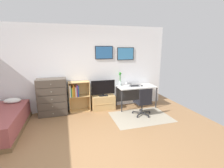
{
  "coord_description": "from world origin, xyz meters",
  "views": [
    {
      "loc": [
        -0.34,
        -2.89,
        2.05
      ],
      "look_at": [
        0.94,
        1.5,
        1.0
      ],
      "focal_mm": 26.34,
      "sensor_mm": 36.0,
      "label": 1
    }
  ],
  "objects_px": {
    "dresser": "(52,97)",
    "computer_mouse": "(142,86)",
    "bookshelf": "(77,95)",
    "bamboo_vase": "(120,79)",
    "tv_stand": "(103,102)",
    "office_chair": "(144,101)",
    "desk": "(135,89)",
    "television": "(103,88)",
    "wine_glass": "(127,83)",
    "laptop": "(134,84)"
  },
  "relations": [
    {
      "from": "dresser",
      "to": "computer_mouse",
      "type": "height_order",
      "value": "dresser"
    },
    {
      "from": "bookshelf",
      "to": "bamboo_vase",
      "type": "bearing_deg",
      "value": 1.91
    },
    {
      "from": "tv_stand",
      "to": "office_chair",
      "type": "xyz_separation_m",
      "value": [
        1.03,
        -0.87,
        0.22
      ]
    },
    {
      "from": "desk",
      "to": "computer_mouse",
      "type": "xyz_separation_m",
      "value": [
        0.18,
        -0.14,
        0.15
      ]
    },
    {
      "from": "television",
      "to": "bamboo_vase",
      "type": "height_order",
      "value": "bamboo_vase"
    },
    {
      "from": "wine_glass",
      "to": "television",
      "type": "bearing_deg",
      "value": 171.47
    },
    {
      "from": "bookshelf",
      "to": "office_chair",
      "type": "height_order",
      "value": "bookshelf"
    },
    {
      "from": "tv_stand",
      "to": "television",
      "type": "height_order",
      "value": "television"
    },
    {
      "from": "computer_mouse",
      "to": "desk",
      "type": "bearing_deg",
      "value": 142.41
    },
    {
      "from": "desk",
      "to": "office_chair",
      "type": "xyz_separation_m",
      "value": [
        -0.09,
        -0.84,
        -0.15
      ]
    },
    {
      "from": "dresser",
      "to": "laptop",
      "type": "xyz_separation_m",
      "value": [
        2.64,
        -0.03,
        0.24
      ]
    },
    {
      "from": "tv_stand",
      "to": "bamboo_vase",
      "type": "xyz_separation_m",
      "value": [
        0.62,
        0.1,
        0.73
      ]
    },
    {
      "from": "bamboo_vase",
      "to": "laptop",
      "type": "bearing_deg",
      "value": -18.57
    },
    {
      "from": "dresser",
      "to": "television",
      "type": "xyz_separation_m",
      "value": [
        1.57,
        -0.01,
        0.16
      ]
    },
    {
      "from": "desk",
      "to": "bookshelf",
      "type": "bearing_deg",
      "value": 177.4
    },
    {
      "from": "bamboo_vase",
      "to": "television",
      "type": "bearing_deg",
      "value": -168.72
    },
    {
      "from": "bookshelf",
      "to": "laptop",
      "type": "distance_m",
      "value": 1.92
    },
    {
      "from": "office_chair",
      "to": "wine_glass",
      "type": "relative_size",
      "value": 4.78
    },
    {
      "from": "bookshelf",
      "to": "tv_stand",
      "type": "xyz_separation_m",
      "value": [
        0.83,
        -0.05,
        -0.32
      ]
    },
    {
      "from": "television",
      "to": "wine_glass",
      "type": "bearing_deg",
      "value": -8.53
    },
    {
      "from": "desk",
      "to": "tv_stand",
      "type": "bearing_deg",
      "value": 178.22
    },
    {
      "from": "bookshelf",
      "to": "television",
      "type": "height_order",
      "value": "television"
    },
    {
      "from": "office_chair",
      "to": "bamboo_vase",
      "type": "relative_size",
      "value": 1.83
    },
    {
      "from": "laptop",
      "to": "computer_mouse",
      "type": "bearing_deg",
      "value": -23.16
    },
    {
      "from": "bookshelf",
      "to": "computer_mouse",
      "type": "height_order",
      "value": "bookshelf"
    },
    {
      "from": "computer_mouse",
      "to": "bamboo_vase",
      "type": "bearing_deg",
      "value": 158.18
    },
    {
      "from": "tv_stand",
      "to": "office_chair",
      "type": "distance_m",
      "value": 1.37
    },
    {
      "from": "dresser",
      "to": "tv_stand",
      "type": "distance_m",
      "value": 1.6
    },
    {
      "from": "bamboo_vase",
      "to": "dresser",
      "type": "bearing_deg",
      "value": -176.94
    },
    {
      "from": "tv_stand",
      "to": "computer_mouse",
      "type": "height_order",
      "value": "computer_mouse"
    },
    {
      "from": "television",
      "to": "desk",
      "type": "bearing_deg",
      "value": -0.65
    },
    {
      "from": "bookshelf",
      "to": "laptop",
      "type": "bearing_deg",
      "value": -3.09
    },
    {
      "from": "computer_mouse",
      "to": "television",
      "type": "bearing_deg",
      "value": 173.48
    },
    {
      "from": "bookshelf",
      "to": "tv_stand",
      "type": "height_order",
      "value": "bookshelf"
    },
    {
      "from": "bamboo_vase",
      "to": "wine_glass",
      "type": "distance_m",
      "value": 0.29
    },
    {
      "from": "television",
      "to": "desk",
      "type": "height_order",
      "value": "television"
    },
    {
      "from": "tv_stand",
      "to": "bamboo_vase",
      "type": "height_order",
      "value": "bamboo_vase"
    },
    {
      "from": "laptop",
      "to": "wine_glass",
      "type": "xyz_separation_m",
      "value": [
        -0.31,
        -0.09,
        0.07
      ]
    },
    {
      "from": "dresser",
      "to": "desk",
      "type": "xyz_separation_m",
      "value": [
        2.7,
        -0.02,
        0.05
      ]
    },
    {
      "from": "wine_glass",
      "to": "computer_mouse",
      "type": "bearing_deg",
      "value": -3.64
    },
    {
      "from": "dresser",
      "to": "desk",
      "type": "bearing_deg",
      "value": -0.43
    },
    {
      "from": "bamboo_vase",
      "to": "wine_glass",
      "type": "relative_size",
      "value": 2.61
    },
    {
      "from": "desk",
      "to": "computer_mouse",
      "type": "height_order",
      "value": "computer_mouse"
    },
    {
      "from": "desk",
      "to": "bamboo_vase",
      "type": "relative_size",
      "value": 2.75
    },
    {
      "from": "television",
      "to": "wine_glass",
      "type": "height_order",
      "value": "television"
    },
    {
      "from": "desk",
      "to": "bamboo_vase",
      "type": "bearing_deg",
      "value": 164.85
    },
    {
      "from": "office_chair",
      "to": "bamboo_vase",
      "type": "distance_m",
      "value": 1.17
    },
    {
      "from": "desk",
      "to": "wine_glass",
      "type": "relative_size",
      "value": 7.18
    },
    {
      "from": "dresser",
      "to": "office_chair",
      "type": "height_order",
      "value": "dresser"
    },
    {
      "from": "tv_stand",
      "to": "laptop",
      "type": "relative_size",
      "value": 1.88
    }
  ]
}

